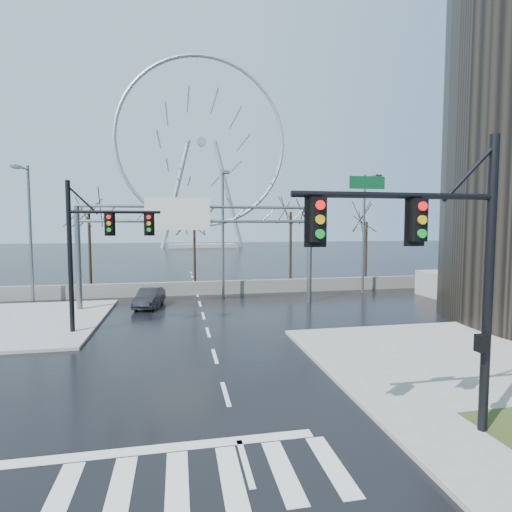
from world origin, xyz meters
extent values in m
plane|color=black|center=(0.00, 0.00, 0.00)|extent=(260.00, 260.00, 0.00)
cube|color=gray|center=(10.00, 2.00, 0.07)|extent=(12.00, 10.00, 0.15)
cube|color=gray|center=(-11.00, 12.00, 0.07)|extent=(10.00, 12.00, 0.15)
cube|color=slate|center=(0.00, 20.00, 0.55)|extent=(52.00, 0.50, 1.10)
cylinder|color=black|center=(6.50, -4.00, 4.00)|extent=(0.24, 0.24, 8.00)
cylinder|color=black|center=(3.80, -4.00, 6.40)|extent=(5.40, 0.16, 0.16)
cube|color=black|center=(4.30, -4.15, 5.80)|extent=(0.35, 0.28, 1.05)
cube|color=black|center=(1.70, -4.15, 5.80)|extent=(0.35, 0.28, 1.05)
cylinder|color=black|center=(-7.00, 9.00, 4.00)|extent=(0.24, 0.24, 8.00)
cylinder|color=black|center=(-4.70, 9.00, 6.40)|extent=(4.60, 0.16, 0.16)
cube|color=black|center=(-5.00, 8.85, 5.80)|extent=(0.35, 0.28, 1.05)
cube|color=black|center=(-3.00, 8.85, 5.80)|extent=(0.35, 0.28, 1.05)
cylinder|color=slate|center=(-8.00, 15.00, 3.50)|extent=(0.36, 0.36, 7.00)
cylinder|color=slate|center=(8.00, 15.00, 3.50)|extent=(0.36, 0.36, 7.00)
cylinder|color=slate|center=(0.00, 15.00, 7.00)|extent=(16.00, 0.20, 0.20)
cylinder|color=slate|center=(0.00, 15.00, 6.00)|extent=(16.00, 0.20, 0.20)
cube|color=#084120|center=(-1.50, 14.85, 6.50)|extent=(4.20, 0.10, 2.00)
cube|color=silver|center=(-1.50, 14.79, 6.50)|extent=(4.40, 0.02, 2.20)
cylinder|color=slate|center=(-12.00, 18.50, 5.00)|extent=(0.20, 0.20, 10.00)
cylinder|color=slate|center=(-12.00, 17.40, 9.70)|extent=(0.12, 2.20, 0.12)
cube|color=slate|center=(-12.00, 16.40, 9.60)|extent=(0.50, 0.70, 0.18)
cylinder|color=slate|center=(2.00, 18.50, 5.00)|extent=(0.20, 0.20, 10.00)
cylinder|color=slate|center=(2.00, 17.40, 9.70)|extent=(0.12, 2.20, 0.12)
cube|color=slate|center=(2.00, 16.40, 9.60)|extent=(0.50, 0.70, 0.18)
cylinder|color=slate|center=(14.00, 18.50, 5.00)|extent=(0.20, 0.20, 10.00)
cylinder|color=slate|center=(14.00, 17.40, 9.70)|extent=(0.12, 2.20, 0.12)
cube|color=slate|center=(14.00, 16.40, 9.60)|extent=(0.50, 0.70, 0.18)
cylinder|color=black|center=(-9.00, 23.50, 3.38)|extent=(0.24, 0.24, 6.75)
cylinder|color=black|center=(0.00, 24.50, 2.93)|extent=(0.24, 0.24, 5.85)
cylinder|color=black|center=(9.00, 23.50, 3.51)|extent=(0.24, 0.24, 7.02)
cylinder|color=black|center=(17.00, 24.00, 3.06)|extent=(0.24, 0.24, 6.12)
cube|color=gray|center=(5.00, 95.00, 0.50)|extent=(18.00, 6.00, 1.00)
torus|color=#B2B2B7|center=(5.00, 95.00, 28.00)|extent=(45.00, 1.00, 45.00)
cylinder|color=#B2B2B7|center=(5.00, 95.00, 28.00)|extent=(2.40, 1.50, 2.40)
cylinder|color=#B2B2B7|center=(-2.00, 95.00, 14.00)|extent=(8.28, 1.20, 28.82)
cylinder|color=#B2B2B7|center=(12.00, 95.00, 14.00)|extent=(8.28, 1.20, 28.82)
imported|color=black|center=(-3.54, 15.57, 0.65)|extent=(2.14, 4.17, 1.31)
camera|label=1|loc=(-1.51, -13.03, 5.64)|focal=28.00mm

